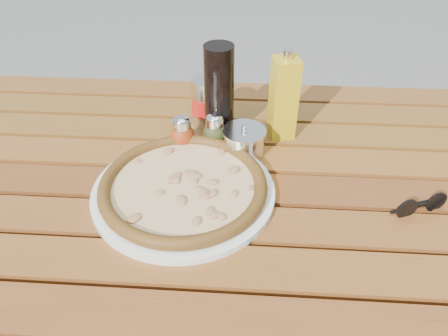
# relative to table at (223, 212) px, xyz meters

# --- Properties ---
(table) EXTENTS (1.40, 0.90, 0.75)m
(table) POSITION_rel_table_xyz_m (0.00, 0.00, 0.00)
(table) COLOR #3A1B0D
(table) RESTS_ON ground
(plate) EXTENTS (0.43, 0.43, 0.01)m
(plate) POSITION_rel_table_xyz_m (-0.08, -0.03, 0.08)
(plate) COLOR white
(plate) RESTS_ON table
(pizza) EXTENTS (0.43, 0.43, 0.03)m
(pizza) POSITION_rel_table_xyz_m (-0.08, -0.03, 0.10)
(pizza) COLOR #FFEBB6
(pizza) RESTS_ON plate
(pepper_shaker) EXTENTS (0.07, 0.07, 0.08)m
(pepper_shaker) POSITION_rel_table_xyz_m (-0.10, 0.13, 0.11)
(pepper_shaker) COLOR #B03C14
(pepper_shaker) RESTS_ON table
(oregano_shaker) EXTENTS (0.07, 0.07, 0.08)m
(oregano_shaker) POSITION_rel_table_xyz_m (-0.03, 0.14, 0.11)
(oregano_shaker) COLOR #394019
(oregano_shaker) RESTS_ON table
(dark_bottle) EXTENTS (0.07, 0.07, 0.22)m
(dark_bottle) POSITION_rel_table_xyz_m (-0.02, 0.19, 0.19)
(dark_bottle) COLOR black
(dark_bottle) RESTS_ON table
(soda_can) EXTENTS (0.09, 0.09, 0.12)m
(soda_can) POSITION_rel_table_xyz_m (-0.06, 0.23, 0.13)
(soda_can) COLOR silver
(soda_can) RESTS_ON table
(olive_oil_cruet) EXTENTS (0.07, 0.07, 0.21)m
(olive_oil_cruet) POSITION_rel_table_xyz_m (0.12, 0.20, 0.17)
(olive_oil_cruet) COLOR gold
(olive_oil_cruet) RESTS_ON table
(parmesan_tin) EXTENTS (0.13, 0.13, 0.07)m
(parmesan_tin) POSITION_rel_table_xyz_m (0.04, 0.12, 0.11)
(parmesan_tin) COLOR silver
(parmesan_tin) RESTS_ON table
(sunglasses) EXTENTS (0.11, 0.06, 0.04)m
(sunglasses) POSITION_rel_table_xyz_m (0.37, -0.05, 0.09)
(sunglasses) COLOR black
(sunglasses) RESTS_ON table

